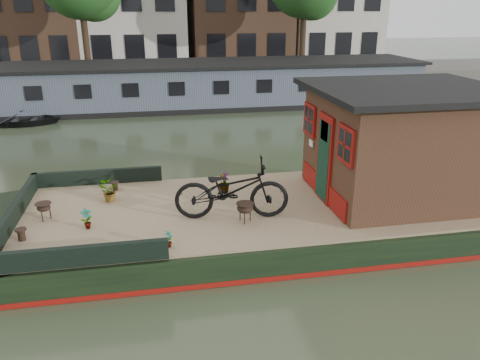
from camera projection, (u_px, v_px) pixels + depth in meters
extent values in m
plane|color=#2E3D26|center=(302.00, 228.00, 10.45)|extent=(120.00, 120.00, 0.00)
cube|color=black|center=(303.00, 215.00, 10.34)|extent=(12.00, 4.00, 0.60)
cylinder|color=black|center=(14.00, 239.00, 9.30)|extent=(4.00, 4.00, 0.60)
cube|color=maroon|center=(302.00, 225.00, 10.42)|extent=(12.02, 4.02, 0.10)
cube|color=#A07E63|center=(303.00, 202.00, 10.23)|extent=(11.80, 3.80, 0.05)
cube|color=black|center=(13.00, 215.00, 9.13)|extent=(0.12, 4.00, 0.35)
cube|color=black|center=(98.00, 177.00, 11.14)|extent=(3.00, 0.12, 0.35)
cube|color=black|center=(76.00, 256.00, 7.61)|extent=(3.00, 0.12, 0.35)
cube|color=black|center=(402.00, 145.00, 10.20)|extent=(3.50, 3.00, 2.30)
cube|color=black|center=(409.00, 89.00, 9.77)|extent=(4.00, 3.50, 0.12)
cube|color=maroon|center=(324.00, 158.00, 9.96)|extent=(0.06, 0.80, 1.90)
cube|color=black|center=(323.00, 161.00, 9.97)|extent=(0.04, 0.64, 1.70)
cube|color=maroon|center=(346.00, 145.00, 8.78)|extent=(0.06, 0.72, 0.72)
cube|color=maroon|center=(310.00, 120.00, 10.72)|extent=(0.06, 0.72, 0.72)
imported|color=black|center=(232.00, 190.00, 9.23)|extent=(2.34, 1.08, 1.19)
imported|color=brown|center=(87.00, 219.00, 8.88)|extent=(0.26, 0.23, 0.41)
imported|color=maroon|center=(108.00, 192.00, 10.13)|extent=(0.43, 0.38, 0.45)
imported|color=maroon|center=(224.00, 182.00, 10.61)|extent=(0.34, 0.34, 0.47)
imported|color=#A44930|center=(169.00, 239.00, 8.20)|extent=(0.19, 0.21, 0.32)
cylinder|color=black|center=(115.00, 186.00, 10.76)|extent=(0.19, 0.19, 0.21)
cylinder|color=black|center=(21.00, 234.00, 8.47)|extent=(0.20, 0.20, 0.23)
imported|color=black|center=(20.00, 116.00, 19.42)|extent=(3.43, 2.56, 0.68)
cube|color=#495261|center=(215.00, 85.00, 22.98)|extent=(20.00, 4.00, 2.00)
cube|color=black|center=(215.00, 63.00, 22.61)|extent=(20.40, 4.40, 0.12)
cube|color=black|center=(216.00, 103.00, 23.29)|extent=(20.00, 4.05, 0.24)
cube|color=#47443F|center=(201.00, 77.00, 29.16)|extent=(60.00, 6.00, 0.90)
cylinder|color=#332316|center=(86.00, 40.00, 25.79)|extent=(0.36, 0.36, 4.00)
cylinder|color=#332316|center=(303.00, 37.00, 27.96)|extent=(0.36, 0.36, 4.00)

